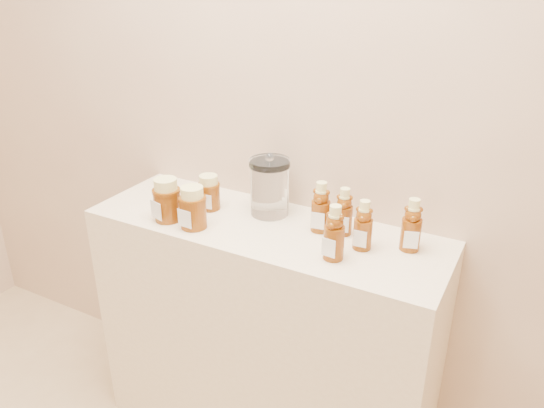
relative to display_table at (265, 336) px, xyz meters
The scene contains 11 objects.
wall_back 0.92m from the display_table, 90.00° to the left, with size 3.50×0.02×2.70m, color tan.
display_table is the anchor object (origin of this frame).
bear_bottle_back_left 0.57m from the display_table, 18.29° to the left, with size 0.06×0.06×0.19m, color #602907, non-canonical shape.
bear_bottle_back_mid 0.60m from the display_table, 16.47° to the left, with size 0.06×0.06×0.17m, color #602907, non-canonical shape.
bear_bottle_back_right 0.71m from the display_table, ahead, with size 0.06×0.06×0.19m, color #602907, non-canonical shape.
bear_bottle_front_left 0.62m from the display_table, 16.90° to the right, with size 0.06×0.06×0.19m, color #602907, non-canonical shape.
bear_bottle_front_right 0.63m from the display_table, ahead, with size 0.06×0.06×0.18m, color #602907, non-canonical shape.
honey_jar_left 0.61m from the display_table, 159.51° to the right, with size 0.09×0.09×0.15m, color #602907, non-canonical shape.
honey_jar_back 0.56m from the display_table, behind, with size 0.08×0.08×0.12m, color #602907, non-canonical shape.
honey_jar_front 0.57m from the display_table, 149.24° to the right, with size 0.09×0.09×0.14m, color #602907, non-canonical shape.
glass_canister 0.56m from the display_table, 107.08° to the left, with size 0.14×0.14×0.21m, color white, non-canonical shape.
Camera 1 is at (0.76, 0.21, 1.69)m, focal length 35.00 mm.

